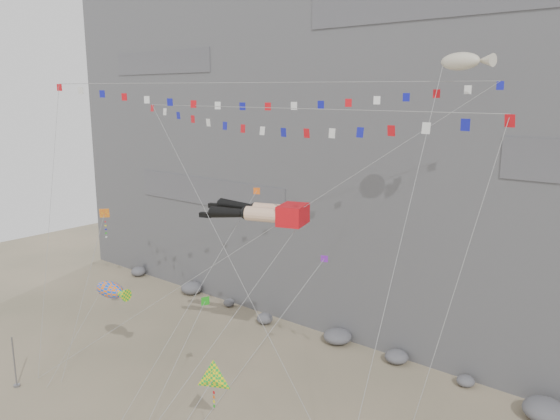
{
  "coord_description": "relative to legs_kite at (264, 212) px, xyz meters",
  "views": [
    {
      "loc": [
        25.49,
        -22.48,
        22.39
      ],
      "look_at": [
        -0.31,
        9.0,
        13.8
      ],
      "focal_mm": 35.0,
      "sensor_mm": 36.0,
      "label": 1
    }
  ],
  "objects": [
    {
      "name": "small_kite_a",
      "position": [
        -1.98,
        1.08,
        0.81
      ],
      "size": [
        1.1,
        15.29,
        21.12
      ],
      "color": "orange",
      "rests_on": "ground"
    },
    {
      "name": "harlequin_kite",
      "position": [
        -12.41,
        -5.14,
        -0.98
      ],
      "size": [
        1.73,
        5.25,
        14.08
      ],
      "color": "red",
      "rests_on": "ground"
    },
    {
      "name": "blimp_windsock",
      "position": [
        11.86,
        4.84,
        10.27
      ],
      "size": [
        4.0,
        14.88,
        28.01
      ],
      "color": "beige",
      "rests_on": "ground"
    },
    {
      "name": "legs_kite",
      "position": [
        0.0,
        0.0,
        0.0
      ],
      "size": [
        8.22,
        17.95,
        21.66
      ],
      "rotation": [
        0.0,
        0.0,
        0.31
      ],
      "color": "red",
      "rests_on": "ground"
    },
    {
      "name": "flag_banner_upper",
      "position": [
        -1.45,
        0.72,
        9.15
      ],
      "size": [
        30.17,
        17.72,
        29.21
      ],
      "color": "red",
      "rests_on": "ground"
    },
    {
      "name": "delta_kite",
      "position": [
        3.27,
        -8.52,
        -8.37
      ],
      "size": [
        2.35,
        7.56,
        8.85
      ],
      "color": "yellow",
      "rests_on": "ground"
    },
    {
      "name": "fish_windsock",
      "position": [
        -11.54,
        -5.63,
        -7.0
      ],
      "size": [
        4.07,
        6.0,
        8.87
      ],
      "color": "orange",
      "rests_on": "ground"
    },
    {
      "name": "cliff",
      "position": [
        -0.19,
        25.43,
        10.91
      ],
      "size": [
        80.0,
        28.0,
        50.0
      ],
      "primitive_type": "cube",
      "color": "slate",
      "rests_on": "ground"
    },
    {
      "name": "small_kite_b",
      "position": [
        5.2,
        -0.16,
        -2.75
      ],
      "size": [
        3.68,
        13.16,
        17.34
      ],
      "color": "purple",
      "rests_on": "ground"
    },
    {
      "name": "small_kite_c",
      "position": [
        0.18,
        -6.19,
        -4.99
      ],
      "size": [
        1.16,
        7.5,
        11.43
      ],
      "color": "#1CA018",
      "rests_on": "ground"
    },
    {
      "name": "flag_banner_lower",
      "position": [
        2.96,
        -2.52,
        7.49
      ],
      "size": [
        30.22,
        7.85,
        24.85
      ],
      "color": "red",
      "rests_on": "ground"
    },
    {
      "name": "anchor_pole_left",
      "position": [
        -15.41,
        -11.99,
        -12.02
      ],
      "size": [
        0.12,
        0.12,
        4.15
      ],
      "primitive_type": "cylinder",
      "color": "slate",
      "rests_on": "ground"
    },
    {
      "name": "talus_boulders",
      "position": [
        -0.19,
        10.43,
        -13.49
      ],
      "size": [
        60.0,
        3.0,
        1.2
      ],
      "primitive_type": null,
      "color": "slate",
      "rests_on": "ground"
    }
  ]
}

